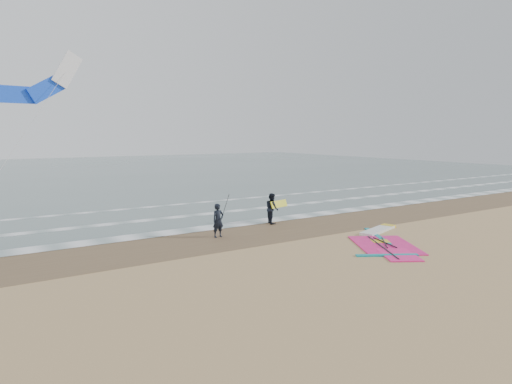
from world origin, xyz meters
TOP-DOWN VIEW (x-y plane):
  - ground at (0.00, 0.00)m, footprint 120.00×120.00m
  - sea_water at (0.00, 48.00)m, footprint 120.00×80.00m
  - wet_sand_band at (0.00, 6.00)m, footprint 120.00×5.00m
  - foam_waterline at (0.00, 10.44)m, footprint 120.00×9.15m
  - windsurf_rig at (3.51, 1.12)m, footprint 5.98×5.67m
  - person_standing at (-2.48, 6.06)m, footprint 0.62×0.43m
  - person_walking at (1.62, 7.43)m, footprint 0.83×0.96m
  - held_pole at (-2.18, 6.06)m, footprint 0.17×0.86m
  - carried_kiteboard at (2.02, 7.33)m, footprint 1.30×0.51m
  - surf_kite at (-10.10, 12.23)m, footprint 6.31×2.74m

SIDE VIEW (x-z plane):
  - ground at x=0.00m, z-range 0.00..0.00m
  - wet_sand_band at x=0.00m, z-range 0.00..0.01m
  - sea_water at x=0.00m, z-range 0.00..0.02m
  - foam_waterline at x=0.00m, z-range 0.02..0.04m
  - windsurf_rig at x=3.51m, z-range -0.03..0.11m
  - person_standing at x=-2.48m, z-range 0.00..1.63m
  - person_walking at x=1.62m, z-range 0.00..1.69m
  - carried_kiteboard at x=2.02m, z-range 0.87..1.27m
  - held_pole at x=-2.18m, z-range 0.28..2.10m
  - surf_kite at x=-10.10m, z-range 3.42..11.53m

